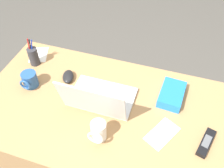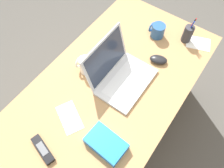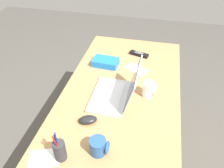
% 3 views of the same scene
% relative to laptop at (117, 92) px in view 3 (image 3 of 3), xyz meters
% --- Properties ---
extents(ground_plane, '(6.00, 6.00, 0.00)m').
position_rel_laptop_xyz_m(ground_plane, '(-0.08, 0.01, -0.76)').
color(ground_plane, '#4C4944').
extents(desk, '(1.47, 0.77, 0.71)m').
position_rel_laptop_xyz_m(desk, '(-0.08, 0.01, -0.41)').
color(desk, '#A87C4F').
rests_on(desk, ground).
extents(laptop, '(0.34, 0.29, 0.24)m').
position_rel_laptop_xyz_m(laptop, '(0.00, 0.00, 0.00)').
color(laptop, silver).
rests_on(laptop, desk).
extents(computer_mouse, '(0.10, 0.12, 0.04)m').
position_rel_laptop_xyz_m(computer_mouse, '(0.24, -0.12, -0.03)').
color(computer_mouse, black).
rests_on(computer_mouse, desk).
extents(coffee_mug_white, '(0.08, 0.10, 0.09)m').
position_rel_laptop_xyz_m(coffee_mug_white, '(0.42, -0.01, -0.01)').
color(coffee_mug_white, '#26518C').
rests_on(coffee_mug_white, desk).
extents(coffee_mug_tall, '(0.08, 0.08, 0.11)m').
position_rel_laptop_xyz_m(coffee_mug_tall, '(-0.07, 0.19, 0.00)').
color(coffee_mug_tall, white).
rests_on(coffee_mug_tall, desk).
extents(cordless_phone, '(0.08, 0.16, 0.03)m').
position_rel_laptop_xyz_m(cordless_phone, '(-0.56, 0.07, -0.04)').
color(cordless_phone, black).
rests_on(cordless_phone, desk).
extents(pen_holder, '(0.06, 0.06, 0.18)m').
position_rel_laptop_xyz_m(pen_holder, '(0.49, -0.18, 0.01)').
color(pen_holder, '#333338').
rests_on(pen_holder, desk).
extents(snack_bag, '(0.13, 0.20, 0.05)m').
position_rel_laptop_xyz_m(snack_bag, '(-0.36, -0.17, -0.02)').
color(snack_bag, blue).
rests_on(snack_bag, desk).
extents(paper_note_near_laptop, '(0.17, 0.20, 0.00)m').
position_rel_laptop_xyz_m(paper_note_near_laptop, '(-0.35, 0.08, -0.05)').
color(paper_note_near_laptop, white).
rests_on(paper_note_near_laptop, desk).
extents(paper_note_left, '(0.15, 0.18, 0.00)m').
position_rel_laptop_xyz_m(paper_note_left, '(0.51, -0.26, -0.05)').
color(paper_note_left, white).
rests_on(paper_note_left, desk).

